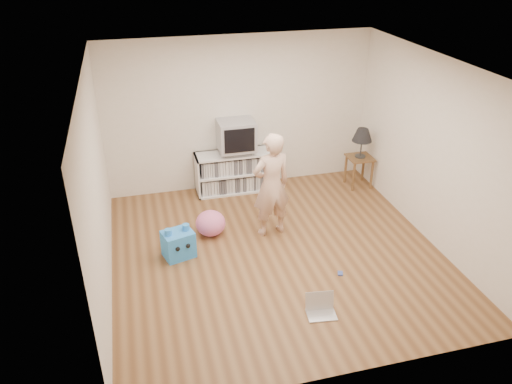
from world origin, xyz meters
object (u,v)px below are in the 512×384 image
Objects in this scene: dvd_deck at (236,151)px; laptop at (320,308)px; side_table at (359,164)px; plush_pink at (211,223)px; media_unit at (237,171)px; person at (271,185)px; crt_tv at (236,135)px; plush_blue at (178,244)px; table_lamp at (362,136)px.

dvd_deck reaches higher than laptop.
side_table reaches higher than plush_pink.
media_unit is 0.39m from dvd_deck.
person is at bearing 99.91° from laptop.
crt_tv reaches higher than plush_pink.
dvd_deck is 1.02× the size of plush_pink.
crt_tv reaches higher than laptop.
media_unit is at bearing 101.85° from laptop.
laptop is at bearing -62.38° from plush_blue.
table_lamp is 0.32× the size of person.
plush_blue is 0.69m from plush_pink.
dvd_deck is at bearing 101.87° from laptop.
dvd_deck is 0.82× the size of side_table.
plush_pink is at bearing -117.66° from media_unit.
dvd_deck is 2.20m from plush_blue.
person is (0.18, -1.48, -0.23)m from crt_tv.
crt_tv reaches higher than table_lamp.
person is (-1.92, -1.11, -0.15)m from table_lamp.
laptop is (-1.84, -2.96, -0.35)m from side_table.
crt_tv is (0.00, -0.02, 0.67)m from media_unit.
plush_blue is (-1.22, -1.75, -0.54)m from dvd_deck.
laptop is 0.84× the size of plush_pink.
person is at bearing -149.93° from side_table.
person is 1.08m from plush_pink.
media_unit is at bearing 169.63° from side_table.
table_lamp reaches higher than dvd_deck.
side_table is 1.07× the size of table_lamp.
dvd_deck is 2.15m from table_lamp.
crt_tv is at bearing 170.13° from table_lamp.
plush_blue is 1.08× the size of plush_pink.
media_unit is 2.22m from table_lamp.
dvd_deck is at bearing 170.04° from side_table.
dvd_deck is at bearing 90.00° from crt_tv.
laptop is (0.27, -3.32, -0.96)m from crt_tv.
dvd_deck is at bearing -92.92° from person.
side_table is 1.15× the size of plush_blue.
person is 3.32× the size of plush_blue.
media_unit is 2.14m from side_table.
laptop is 2.24m from plush_pink.
laptop is 2.17m from plush_blue.
side_table is at bearing 65.40° from laptop.
table_lamp is 3.67m from plush_blue.
person reaches higher than dvd_deck.
dvd_deck is 0.75× the size of crt_tv.
plush_blue is at bearing -139.92° from plush_pink.
media_unit reaches higher than side_table.
dvd_deck is 0.29m from crt_tv.
plush_blue is at bearing 0.73° from person.
side_table reaches higher than laptop.
person reaches higher than plush_pink.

